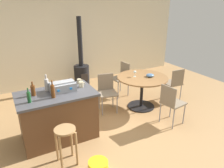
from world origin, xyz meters
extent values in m
plane|color=#A37A4C|center=(0.00, 0.00, 0.00)|extent=(8.80, 8.80, 0.00)
cube|color=beige|center=(0.00, 3.01, 1.35)|extent=(8.00, 0.10, 2.70)
cube|color=brown|center=(-0.89, 0.27, 0.43)|extent=(1.28, 0.74, 0.86)
cube|color=#424247|center=(-0.89, 0.27, 0.88)|extent=(1.34, 0.80, 0.04)
cylinder|color=#A37A4C|center=(-0.86, -0.35, 0.30)|extent=(0.04, 0.04, 0.59)
cylinder|color=#A37A4C|center=(-1.10, -0.35, 0.30)|extent=(0.04, 0.04, 0.59)
cylinder|color=#A37A4C|center=(-1.10, -0.59, 0.30)|extent=(0.04, 0.04, 0.59)
cylinder|color=#A37A4C|center=(-0.86, -0.59, 0.30)|extent=(0.04, 0.04, 0.59)
cylinder|color=#A37A4C|center=(-0.98, -0.47, 0.61)|extent=(0.32, 0.32, 0.03)
cylinder|color=black|center=(1.16, 0.55, 0.01)|extent=(0.64, 0.64, 0.02)
cylinder|color=black|center=(1.16, 0.55, 0.37)|extent=(0.07, 0.07, 0.73)
cylinder|color=olive|center=(1.16, 0.55, 0.75)|extent=(1.16, 1.16, 0.03)
cube|color=#7F705B|center=(1.04, 1.39, 0.48)|extent=(0.45, 0.45, 0.03)
cube|color=#7F705B|center=(1.23, 1.41, 0.68)|extent=(0.07, 0.36, 0.40)
cylinder|color=gray|center=(1.23, 1.24, 0.23)|extent=(0.02, 0.02, 0.46)
cylinder|color=gray|center=(1.18, 1.58, 0.23)|extent=(0.02, 0.02, 0.46)
cylinder|color=gray|center=(0.85, 1.53, 0.23)|extent=(0.02, 0.02, 0.46)
cylinder|color=gray|center=(0.90, 1.20, 0.23)|extent=(0.02, 0.02, 0.46)
cube|color=#7F705B|center=(0.35, 0.73, 0.45)|extent=(0.48, 0.48, 0.03)
cube|color=#7F705B|center=(0.40, 0.91, 0.65)|extent=(0.36, 0.10, 0.40)
cylinder|color=gray|center=(0.56, 0.86, 0.22)|extent=(0.02, 0.02, 0.43)
cylinder|color=gray|center=(0.23, 0.93, 0.22)|extent=(0.02, 0.02, 0.43)
cylinder|color=gray|center=(0.15, 0.60, 0.22)|extent=(0.02, 0.02, 0.43)
cylinder|color=gray|center=(0.48, 0.53, 0.22)|extent=(0.02, 0.02, 0.43)
cube|color=#7F705B|center=(1.29, -0.35, 0.46)|extent=(0.45, 0.45, 0.03)
cube|color=#7F705B|center=(1.10, -0.38, 0.66)|extent=(0.08, 0.36, 0.40)
cylinder|color=gray|center=(1.10, -0.20, 0.22)|extent=(0.02, 0.02, 0.45)
cylinder|color=gray|center=(1.15, -0.54, 0.22)|extent=(0.02, 0.02, 0.45)
cylinder|color=gray|center=(1.48, -0.49, 0.22)|extent=(0.02, 0.02, 0.45)
cylinder|color=gray|center=(1.43, -0.15, 0.22)|extent=(0.02, 0.02, 0.45)
cube|color=#7F705B|center=(2.04, 0.50, 0.46)|extent=(0.42, 0.42, 0.03)
cube|color=#7F705B|center=(2.03, 0.31, 0.66)|extent=(0.36, 0.04, 0.40)
cylinder|color=gray|center=(1.87, 0.34, 0.22)|extent=(0.02, 0.02, 0.45)
cylinder|color=gray|center=(2.21, 0.32, 0.22)|extent=(0.02, 0.02, 0.45)
cylinder|color=gray|center=(2.22, 0.66, 0.22)|extent=(0.02, 0.02, 0.45)
cylinder|color=gray|center=(1.88, 0.68, 0.22)|extent=(0.02, 0.02, 0.45)
cylinder|color=black|center=(0.40, 2.49, 0.03)|extent=(0.37, 0.37, 0.06)
cylinder|color=black|center=(0.40, 2.49, 0.34)|extent=(0.44, 0.44, 0.57)
cube|color=#2D2826|center=(0.40, 2.27, 0.34)|extent=(0.20, 0.02, 0.20)
cylinder|color=black|center=(0.40, 2.49, 1.32)|extent=(0.13, 0.13, 1.37)
cube|color=gray|center=(-0.76, 0.31, 0.97)|extent=(0.44, 0.27, 0.15)
cube|color=gray|center=(-0.76, 0.31, 1.06)|extent=(0.41, 0.16, 0.02)
cube|color=blue|center=(-0.87, 0.16, 0.97)|extent=(0.04, 0.01, 0.04)
cube|color=blue|center=(-0.65, 0.16, 0.97)|extent=(0.04, 0.01, 0.04)
cylinder|color=#194C23|center=(-1.35, 0.10, 0.98)|extent=(0.06, 0.06, 0.17)
cylinder|color=#194C23|center=(-1.35, 0.10, 1.10)|extent=(0.02, 0.02, 0.07)
cylinder|color=#B7B2AD|center=(-1.00, 0.45, 1.00)|extent=(0.07, 0.07, 0.22)
cylinder|color=#B7B2AD|center=(-1.00, 0.45, 1.15)|extent=(0.03, 0.03, 0.08)
cylinder|color=#603314|center=(-1.25, 0.35, 0.98)|extent=(0.07, 0.07, 0.18)
cylinder|color=#603314|center=(-1.25, 0.35, 1.11)|extent=(0.03, 0.03, 0.07)
cylinder|color=#603314|center=(-0.97, 0.11, 1.00)|extent=(0.07, 0.07, 0.22)
cylinder|color=#603314|center=(-0.97, 0.11, 1.16)|extent=(0.03, 0.03, 0.08)
cylinder|color=tan|center=(-0.37, 0.52, 0.94)|extent=(0.08, 0.08, 0.09)
torus|color=tan|center=(-0.32, 0.52, 0.94)|extent=(0.05, 0.01, 0.05)
cylinder|color=tan|center=(-0.40, 0.32, 0.95)|extent=(0.09, 0.09, 0.10)
torus|color=tan|center=(-0.35, 0.32, 0.95)|extent=(0.05, 0.01, 0.05)
cylinder|color=silver|center=(1.01, 0.65, 0.76)|extent=(0.06, 0.06, 0.00)
cylinder|color=silver|center=(1.01, 0.65, 0.81)|extent=(0.01, 0.01, 0.08)
ellipsoid|color=silver|center=(1.01, 0.65, 0.87)|extent=(0.07, 0.07, 0.06)
ellipsoid|color=#4C7099|center=(1.32, 0.47, 0.80)|extent=(0.18, 0.18, 0.07)
cylinder|color=yellow|center=(-0.64, -0.89, 0.10)|extent=(0.30, 0.30, 0.20)
camera|label=1|loc=(-1.64, -3.16, 2.39)|focal=34.16mm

